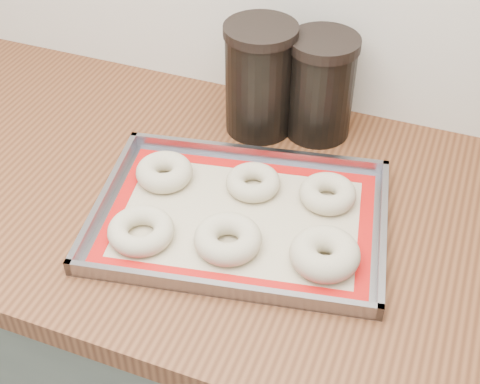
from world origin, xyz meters
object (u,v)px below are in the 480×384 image
at_px(baking_tray, 240,217).
at_px(bagel_back_left, 164,172).
at_px(bagel_front_mid, 228,239).
at_px(bagel_front_left, 141,231).
at_px(bagel_front_right, 325,254).
at_px(bagel_back_right, 328,194).
at_px(bagel_back_mid, 253,182).
at_px(canister_mid, 321,86).
at_px(canister_left, 260,79).

height_order(baking_tray, bagel_back_left, bagel_back_left).
distance_m(baking_tray, bagel_front_mid, 0.07).
relative_size(bagel_front_left, bagel_front_right, 0.98).
height_order(bagel_front_left, bagel_back_right, bagel_back_right).
bearing_deg(baking_tray, bagel_back_mid, 93.84).
xyz_separation_m(bagel_front_left, bagel_front_right, (0.28, 0.05, 0.00)).
distance_m(bagel_back_left, canister_mid, 0.32).
distance_m(bagel_front_mid, bagel_back_left, 0.19).
xyz_separation_m(bagel_front_left, bagel_back_right, (0.25, 0.19, 0.00)).
bearing_deg(bagel_back_right, bagel_front_right, -76.55).
bearing_deg(bagel_back_right, bagel_front_left, -142.71).
relative_size(bagel_front_right, bagel_back_mid, 1.16).
bearing_deg(bagel_back_left, bagel_front_mid, -34.53).
height_order(bagel_front_right, bagel_back_left, bagel_front_right).
distance_m(bagel_front_left, bagel_back_right, 0.31).
distance_m(bagel_front_right, bagel_back_mid, 0.20).
bearing_deg(bagel_back_right, bagel_front_mid, -125.80).
height_order(bagel_back_left, canister_left, canister_left).
height_order(bagel_front_left, canister_mid, canister_mid).
height_order(bagel_back_left, bagel_back_mid, bagel_back_left).
xyz_separation_m(baking_tray, bagel_back_left, (-0.15, 0.04, 0.02)).
xyz_separation_m(baking_tray, bagel_front_left, (-0.13, -0.10, 0.01)).
bearing_deg(canister_left, bagel_back_left, -114.21).
distance_m(baking_tray, canister_mid, 0.30).
relative_size(bagel_front_left, bagel_back_right, 1.11).
distance_m(bagel_back_mid, canister_left, 0.21).
bearing_deg(bagel_front_left, bagel_back_mid, 54.81).
relative_size(bagel_front_left, canister_left, 0.49).
xyz_separation_m(bagel_back_mid, canister_mid, (0.05, 0.21, 0.08)).
bearing_deg(bagel_back_left, bagel_back_right, 9.65).
bearing_deg(baking_tray, bagel_back_left, 164.36).
relative_size(bagel_back_right, canister_left, 0.45).
bearing_deg(bagel_front_right, bagel_back_left, 163.50).
bearing_deg(canister_left, bagel_front_right, -55.00).
bearing_deg(bagel_back_mid, bagel_front_right, -37.84).
xyz_separation_m(bagel_front_left, canister_mid, (0.17, 0.38, 0.08)).
xyz_separation_m(bagel_back_right, canister_left, (-0.18, 0.16, 0.08)).
height_order(bagel_back_right, canister_left, canister_left).
bearing_deg(bagel_back_mid, canister_left, 106.80).
relative_size(bagel_front_right, bagel_back_right, 1.13).
bearing_deg(bagel_front_right, baking_tray, 162.64).
height_order(bagel_front_mid, bagel_back_right, bagel_front_mid).
bearing_deg(bagel_front_right, bagel_front_left, -169.91).
xyz_separation_m(baking_tray, canister_left, (-0.06, 0.25, 0.10)).
distance_m(bagel_front_left, canister_left, 0.37).
height_order(baking_tray, bagel_front_left, bagel_front_left).
relative_size(bagel_back_left, canister_left, 0.46).
relative_size(bagel_front_mid, bagel_back_left, 1.08).
bearing_deg(baking_tray, canister_left, 103.13).
distance_m(bagel_front_right, canister_left, 0.38).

